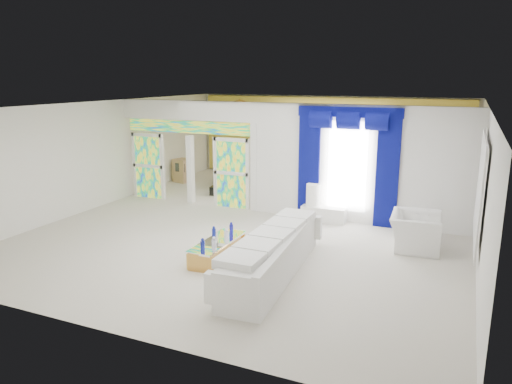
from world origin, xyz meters
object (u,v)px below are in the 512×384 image
at_px(armchair, 415,232).
at_px(white_sofa, 273,256).
at_px(coffee_table, 218,250).
at_px(grand_piano, 245,173).
at_px(console_table, 324,214).

bearing_deg(armchair, white_sofa, 134.64).
distance_m(white_sofa, coffee_table, 1.39).
relative_size(coffee_table, grand_piano, 0.91).
xyz_separation_m(white_sofa, grand_piano, (-3.75, 6.77, 0.09)).
distance_m(console_table, grand_piano, 4.77).
bearing_deg(coffee_table, console_table, 69.60).
bearing_deg(console_table, coffee_table, -110.40).
distance_m(armchair, grand_piano, 7.39).
bearing_deg(grand_piano, white_sofa, -70.50).
distance_m(coffee_table, console_table, 3.67).
bearing_deg(console_table, grand_piano, 140.49).
height_order(console_table, grand_piano, grand_piano).
bearing_deg(console_table, armchair, -26.33).
relative_size(white_sofa, grand_piano, 2.13).
bearing_deg(coffee_table, white_sofa, -12.53).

